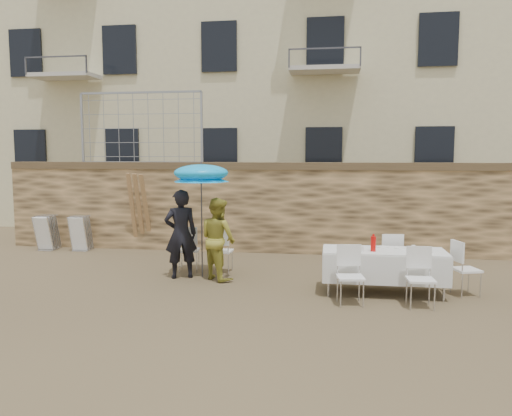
# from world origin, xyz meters

# --- Properties ---
(ground) EXTENTS (80.00, 80.00, 0.00)m
(ground) POSITION_xyz_m (0.00, 0.00, 0.00)
(ground) COLOR brown
(ground) RESTS_ON ground
(stone_wall) EXTENTS (13.00, 0.50, 2.20)m
(stone_wall) POSITION_xyz_m (0.00, 5.00, 1.10)
(stone_wall) COLOR olive
(stone_wall) RESTS_ON ground
(apartment_building) EXTENTS (20.00, 8.00, 15.00)m
(apartment_building) POSITION_xyz_m (0.00, 12.00, 7.50)
(apartment_building) COLOR #C0B88B
(apartment_building) RESTS_ON ground
(chain_link_fence) EXTENTS (3.20, 0.06, 1.80)m
(chain_link_fence) POSITION_xyz_m (-3.00, 5.00, 3.10)
(chain_link_fence) COLOR gray
(chain_link_fence) RESTS_ON stone_wall
(man_suit) EXTENTS (0.75, 0.64, 1.75)m
(man_suit) POSITION_xyz_m (-1.08, 2.06, 0.88)
(man_suit) COLOR black
(man_suit) RESTS_ON ground
(woman_dress) EXTENTS (0.99, 0.97, 1.60)m
(woman_dress) POSITION_xyz_m (-0.33, 2.06, 0.80)
(woman_dress) COLOR gold
(woman_dress) RESTS_ON ground
(umbrella) EXTENTS (1.11, 1.11, 2.12)m
(umbrella) POSITION_xyz_m (-0.68, 2.16, 2.01)
(umbrella) COLOR #3F3F44
(umbrella) RESTS_ON ground
(couple_chair_left) EXTENTS (0.54, 0.54, 0.96)m
(couple_chair_left) POSITION_xyz_m (-1.08, 2.61, 0.48)
(couple_chair_left) COLOR white
(couple_chair_left) RESTS_ON ground
(couple_chair_right) EXTENTS (0.50, 0.50, 0.96)m
(couple_chair_right) POSITION_xyz_m (-0.38, 2.61, 0.48)
(couple_chair_right) COLOR white
(couple_chair_right) RESTS_ON ground
(banquet_table) EXTENTS (2.10, 0.85, 0.78)m
(banquet_table) POSITION_xyz_m (2.77, 1.50, 0.73)
(banquet_table) COLOR silver
(banquet_table) RESTS_ON ground
(soda_bottle) EXTENTS (0.09, 0.09, 0.26)m
(soda_bottle) POSITION_xyz_m (2.57, 1.35, 0.91)
(soda_bottle) COLOR red
(soda_bottle) RESTS_ON banquet_table
(table_chair_front_left) EXTENTS (0.54, 0.54, 0.96)m
(table_chair_front_left) POSITION_xyz_m (2.17, 0.75, 0.48)
(table_chair_front_left) COLOR white
(table_chair_front_left) RESTS_ON ground
(table_chair_front_right) EXTENTS (0.50, 0.50, 0.96)m
(table_chair_front_right) POSITION_xyz_m (3.27, 0.75, 0.48)
(table_chair_front_right) COLOR white
(table_chair_front_right) RESTS_ON ground
(table_chair_back) EXTENTS (0.53, 0.53, 0.96)m
(table_chair_back) POSITION_xyz_m (2.97, 2.30, 0.48)
(table_chair_back) COLOR white
(table_chair_back) RESTS_ON ground
(table_chair_side) EXTENTS (0.60, 0.60, 0.96)m
(table_chair_side) POSITION_xyz_m (4.17, 1.60, 0.48)
(table_chair_side) COLOR white
(table_chair_side) RESTS_ON ground
(chair_stack_left) EXTENTS (0.46, 0.55, 0.92)m
(chair_stack_left) POSITION_xyz_m (-5.31, 4.53, 0.46)
(chair_stack_left) COLOR white
(chair_stack_left) RESTS_ON ground
(chair_stack_right) EXTENTS (0.46, 0.47, 0.92)m
(chair_stack_right) POSITION_xyz_m (-4.41, 4.53, 0.46)
(chair_stack_right) COLOR white
(chair_stack_right) RESTS_ON ground
(wood_planks) EXTENTS (0.70, 0.20, 2.00)m
(wood_planks) POSITION_xyz_m (-2.81, 4.60, 1.00)
(wood_planks) COLOR #A37749
(wood_planks) RESTS_ON ground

